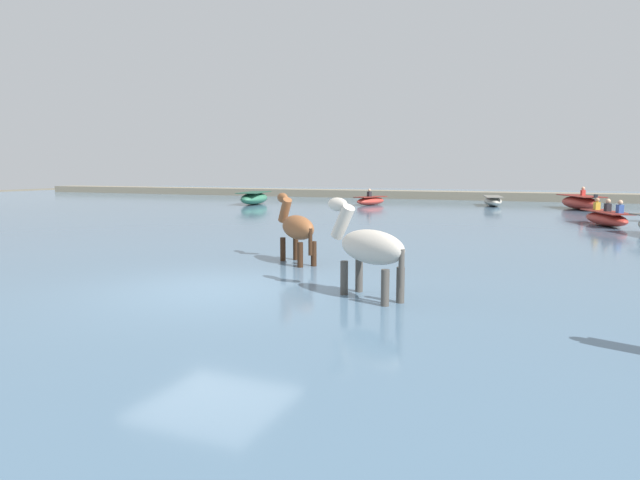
% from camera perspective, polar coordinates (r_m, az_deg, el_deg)
% --- Properties ---
extents(ground_plane, '(120.00, 120.00, 0.00)m').
position_cam_1_polar(ground_plane, '(9.77, -11.20, -7.32)').
color(ground_plane, '#666051').
extents(water_surface, '(90.00, 90.00, 0.38)m').
position_cam_1_polar(water_surface, '(18.73, 6.10, 0.37)').
color(water_surface, slate).
rests_on(water_surface, ground).
extents(horse_lead_pinto, '(1.74, 1.19, 2.00)m').
position_cam_1_polar(horse_lead_pinto, '(8.77, 5.17, -1.00)').
color(horse_lead_pinto, beige).
rests_on(horse_lead_pinto, ground).
extents(horse_trailing_chestnut, '(1.56, 1.39, 1.94)m').
position_cam_1_polar(horse_trailing_chestnut, '(12.10, -2.53, 1.15)').
color(horse_trailing_chestnut, brown).
rests_on(horse_trailing_chestnut, ground).
extents(boat_distant_east, '(1.78, 3.11, 1.02)m').
position_cam_1_polar(boat_distant_east, '(23.24, 28.13, 2.08)').
color(boat_distant_east, '#BC382D').
rests_on(boat_distant_east, water_surface).
extents(boat_near_port, '(1.67, 2.61, 1.00)m').
position_cam_1_polar(boat_near_port, '(33.09, 5.39, 4.18)').
color(boat_near_port, '#BC382D').
rests_on(boat_near_port, water_surface).
extents(boat_distant_west, '(2.11, 3.91, 0.77)m').
position_cam_1_polar(boat_distant_west, '(33.90, -7.00, 4.43)').
color(boat_distant_west, '#337556').
rests_on(boat_distant_west, water_surface).
extents(boat_near_starboard, '(2.49, 4.14, 1.23)m').
position_cam_1_polar(boat_near_starboard, '(32.50, 25.91, 3.62)').
color(boat_near_starboard, '#BC382D').
rests_on(boat_near_starboard, water_surface).
extents(boat_far_offshore, '(1.54, 3.29, 0.58)m').
position_cam_1_polar(boat_far_offshore, '(33.77, 17.90, 3.96)').
color(boat_far_offshore, '#B2AD9E').
rests_on(boat_far_offshore, water_surface).
extents(far_shoreline, '(80.00, 2.40, 0.96)m').
position_cam_1_polar(far_shoreline, '(40.91, 15.33, 4.32)').
color(far_shoreline, gray).
rests_on(far_shoreline, ground).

